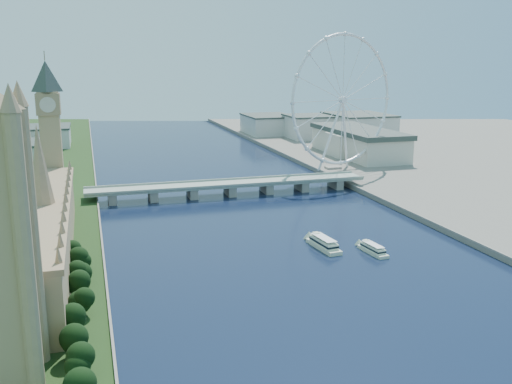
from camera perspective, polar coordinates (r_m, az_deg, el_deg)
name	(u,v)px	position (r m, az deg, el deg)	size (l,w,h in m)	color
tree_row	(75,338)	(211.61, -17.65, -13.76)	(9.06, 201.06, 22.30)	black
parliament_range	(45,232)	(306.60, -20.32, -3.79)	(24.00, 200.00, 70.00)	tan
big_ben	(49,117)	(404.18, -19.97, 7.08)	(20.02, 20.02, 110.00)	tan
westminster_bridge	(230,186)	(446.96, -2.63, 0.55)	(220.00, 22.00, 9.50)	gray
london_eye	(343,101)	(530.03, 8.66, 9.03)	(113.60, 39.12, 124.30)	silver
county_hall	(358,158)	(628.76, 10.12, 3.38)	(54.00, 144.00, 35.00)	beige
city_skyline	(210,133)	(704.08, -4.66, 5.94)	(505.00, 280.00, 32.00)	beige
tour_boat_near	(324,248)	(323.49, 6.77, -5.62)	(8.10, 31.62, 7.00)	beige
tour_boat_far	(373,253)	(320.43, 11.59, -5.99)	(6.45, 25.45, 5.58)	beige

